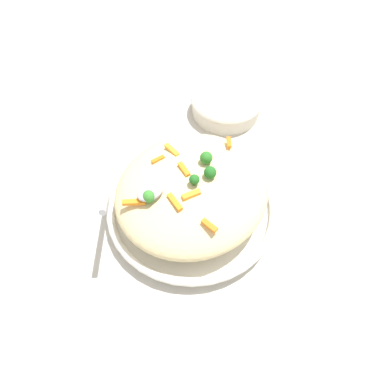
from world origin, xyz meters
TOP-DOWN VIEW (x-y plane):
  - ground_plane at (0.00, 0.00)m, footprint 2.40×2.40m
  - serving_bowl at (0.00, 0.00)m, footprint 0.36×0.36m
  - pasta_mound at (0.00, 0.00)m, footprint 0.32×0.30m
  - carrot_piece_0 at (0.00, -0.02)m, footprint 0.02×0.04m
  - carrot_piece_1 at (0.06, 0.02)m, footprint 0.02×0.04m
  - carrot_piece_2 at (0.05, 0.10)m, footprint 0.01×0.03m
  - carrot_piece_3 at (0.03, 0.03)m, footprint 0.04×0.02m
  - carrot_piece_4 at (0.01, -0.08)m, footprint 0.03×0.01m
  - carrot_piece_5 at (-0.02, -0.08)m, footprint 0.01×0.04m
  - carrot_piece_6 at (0.12, -0.04)m, footprint 0.04×0.04m
  - carrot_piece_7 at (-0.12, -0.01)m, footprint 0.03×0.03m
  - broccoli_floret_0 at (0.01, 0.02)m, footprint 0.02×0.02m
  - broccoli_floret_1 at (-0.05, -0.01)m, footprint 0.03×0.03m
  - broccoli_floret_2 at (0.09, -0.02)m, footprint 0.02×0.02m
  - broccoli_floret_3 at (-0.02, 0.02)m, footprint 0.02×0.02m
  - serving_spoon at (0.10, -0.04)m, footprint 0.14×0.13m
  - companion_bowl at (-0.30, -0.16)m, footprint 0.19×0.19m

SIDE VIEW (x-z plane):
  - ground_plane at x=0.00m, z-range 0.00..0.00m
  - serving_bowl at x=0.00m, z-range 0.00..0.04m
  - companion_bowl at x=-0.30m, z-range 0.00..0.05m
  - pasta_mound at x=0.00m, z-range 0.03..0.13m
  - carrot_piece_4 at x=0.01m, z-range 0.12..0.12m
  - carrot_piece_2 at x=0.05m, z-range 0.12..0.12m
  - carrot_piece_5 at x=-0.02m, z-range 0.12..0.13m
  - carrot_piece_7 at x=-0.12m, z-range 0.12..0.13m
  - carrot_piece_6 at x=0.12m, z-range 0.12..0.13m
  - carrot_piece_1 at x=0.06m, z-range 0.12..0.13m
  - carrot_piece_3 at x=0.03m, z-range 0.12..0.13m
  - carrot_piece_0 at x=0.00m, z-range 0.13..0.13m
  - broccoli_floret_2 at x=0.09m, z-range 0.12..0.15m
  - broccoli_floret_1 at x=-0.05m, z-range 0.12..0.15m
  - broccoli_floret_3 at x=-0.02m, z-range 0.12..0.15m
  - broccoli_floret_0 at x=0.01m, z-range 0.13..0.15m
  - serving_spoon at x=0.10m, z-range 0.11..0.17m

